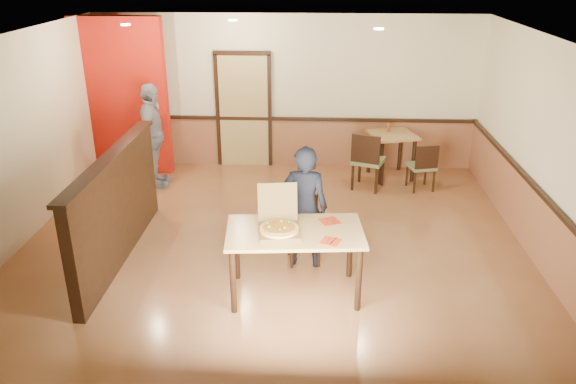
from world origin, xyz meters
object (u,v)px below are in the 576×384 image
at_px(side_table, 392,143).
at_px(passerby, 153,136).
at_px(condiment, 389,128).
at_px(diner_chair, 303,226).
at_px(side_chair_left, 367,159).
at_px(side_chair_right, 423,165).
at_px(main_table, 295,239).
at_px(diner, 305,207).
at_px(pizza_box, 279,226).

relative_size(side_table, passerby, 0.52).
distance_m(passerby, condiment, 4.13).
distance_m(diner_chair, side_chair_left, 2.65).
bearing_deg(side_chair_right, diner_chair, 37.60).
bearing_deg(passerby, main_table, -146.60).
distance_m(diner_chair, side_table, 3.41).
xyz_separation_m(main_table, diner_chair, (0.08, 0.84, -0.25)).
bearing_deg(diner_chair, diner, -92.11).
relative_size(main_table, pizza_box, 2.72).
bearing_deg(diner_chair, passerby, 128.54).
height_order(diner_chair, condiment, condiment).
relative_size(side_chair_left, passerby, 0.57).
bearing_deg(diner_chair, side_chair_left, 58.84).
relative_size(main_table, diner_chair, 1.90).
bearing_deg(condiment, diner_chair, -114.24).
relative_size(side_chair_right, side_table, 0.90).
height_order(diner_chair, side_chair_left, side_chair_left).
bearing_deg(diner_chair, side_chair_right, 42.84).
xyz_separation_m(diner_chair, passerby, (-2.63, 2.44, 0.43)).
bearing_deg(pizza_box, side_chair_right, 48.54).
distance_m(side_chair_right, condiment, 1.00).
bearing_deg(side_table, diner, -114.72).
height_order(main_table, side_chair_left, side_chair_left).
xyz_separation_m(side_chair_right, condiment, (-0.52, 0.73, 0.43)).
height_order(side_chair_left, diner, diner).
bearing_deg(pizza_box, side_table, 58.26).
distance_m(diner_chair, diner, 0.37).
bearing_deg(diner_chair, condiment, 57.18).
relative_size(side_chair_right, pizza_box, 1.40).
distance_m(main_table, side_chair_right, 3.88).
xyz_separation_m(main_table, condiment, (1.51, 4.03, 0.16)).
xyz_separation_m(main_table, side_chair_right, (2.03, 3.30, -0.27)).
height_order(main_table, diner, diner).
distance_m(side_chair_right, passerby, 4.61).
bearing_deg(main_table, side_table, 63.36).
relative_size(side_chair_left, condiment, 6.87).
distance_m(side_chair_right, diner, 3.26).
bearing_deg(side_chair_left, pizza_box, 89.33).
height_order(side_chair_left, pizza_box, pizza_box).
bearing_deg(condiment, main_table, -110.55).
bearing_deg(side_table, condiment, 115.88).
bearing_deg(diner, pizza_box, 74.49).
xyz_separation_m(side_table, diner, (-1.48, -3.21, 0.18)).
relative_size(passerby, pizza_box, 2.99).
distance_m(side_table, passerby, 4.18).
height_order(diner_chair, passerby, passerby).
bearing_deg(side_table, main_table, -111.86).
bearing_deg(condiment, side_table, -64.12).
bearing_deg(condiment, side_chair_right, -54.40).
bearing_deg(main_table, pizza_box, -179.99).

